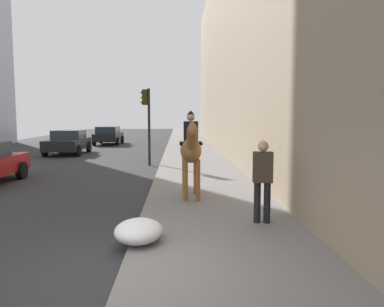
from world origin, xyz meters
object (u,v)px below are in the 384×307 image
at_px(car_mid_lane, 108,135).
at_px(traffic_light_near_curb, 147,114).
at_px(mounted_horse_near, 191,149).
at_px(pedestrian_greeting, 263,176).
at_px(car_near_lane, 68,142).

bearing_deg(car_mid_lane, traffic_light_near_curb, -162.47).
xyz_separation_m(mounted_horse_near, pedestrian_greeting, (-2.41, -1.39, -0.34)).
bearing_deg(car_mid_lane, car_near_lane, 172.08).
bearing_deg(pedestrian_greeting, car_near_lane, 36.97).
bearing_deg(car_near_lane, traffic_light_near_curb, 43.43).
distance_m(mounted_horse_near, pedestrian_greeting, 2.80).
xyz_separation_m(car_near_lane, car_mid_lane, (7.58, -1.02, 0.03)).
bearing_deg(mounted_horse_near, pedestrian_greeting, 29.28).
relative_size(mounted_horse_near, car_mid_lane, 0.56).
distance_m(pedestrian_greeting, car_mid_lane, 24.03).
xyz_separation_m(pedestrian_greeting, car_near_lane, (15.31, 8.34, -0.36)).
distance_m(car_near_lane, traffic_light_near_curb, 7.64).
bearing_deg(traffic_light_near_curb, car_near_lane, 43.94).
xyz_separation_m(pedestrian_greeting, traffic_light_near_curb, (9.93, 3.16, 1.30)).
height_order(car_mid_lane, traffic_light_near_curb, traffic_light_near_curb).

